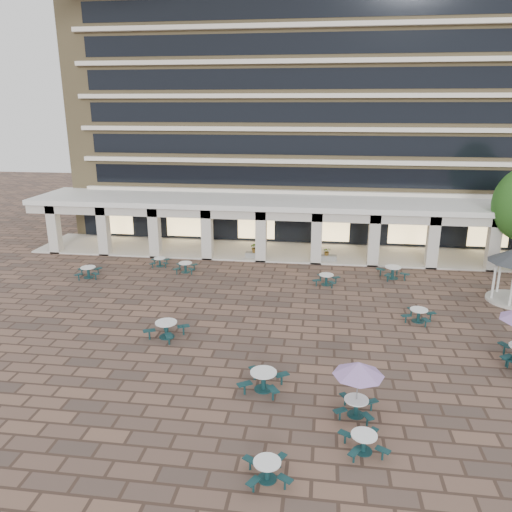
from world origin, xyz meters
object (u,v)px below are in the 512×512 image
object	(u,v)px
picnic_table_1	(267,469)
picnic_table_2	(364,441)
picnic_table_0	(166,328)
planter_left	(255,252)
planter_right	(327,256)

from	to	relation	value
picnic_table_1	picnic_table_2	size ratio (longest dim) A/B	0.99
picnic_table_0	planter_left	xyz separation A→B (m)	(2.64, 14.37, 0.07)
picnic_table_0	picnic_table_2	xyz separation A→B (m)	(9.52, -7.73, -0.10)
planter_right	picnic_table_2	bearing A→B (deg)	-86.62
planter_left	picnic_table_0	bearing A→B (deg)	-100.39
picnic_table_0	picnic_table_1	world-z (taller)	picnic_table_0
picnic_table_0	planter_right	bearing A→B (deg)	79.63
picnic_table_0	picnic_table_2	distance (m)	12.26
picnic_table_0	planter_left	bearing A→B (deg)	99.00
picnic_table_2	planter_right	bearing A→B (deg)	78.57
picnic_table_0	picnic_table_1	xyz separation A→B (m)	(6.36, -9.53, -0.10)
picnic_table_0	planter_right	size ratio (longest dim) A/B	1.52
planter_left	planter_right	world-z (taller)	planter_left
picnic_table_1	planter_right	bearing A→B (deg)	71.34
planter_left	planter_right	distance (m)	5.58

